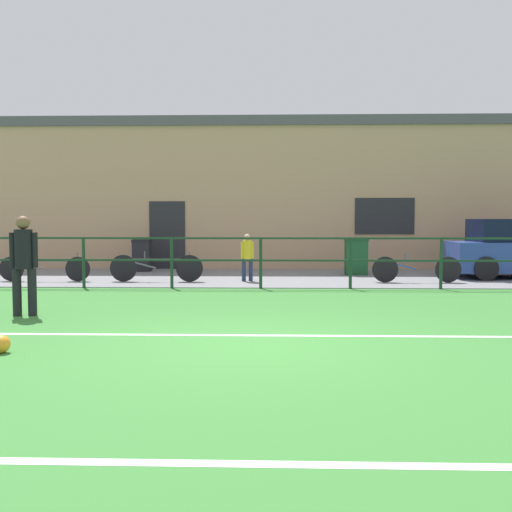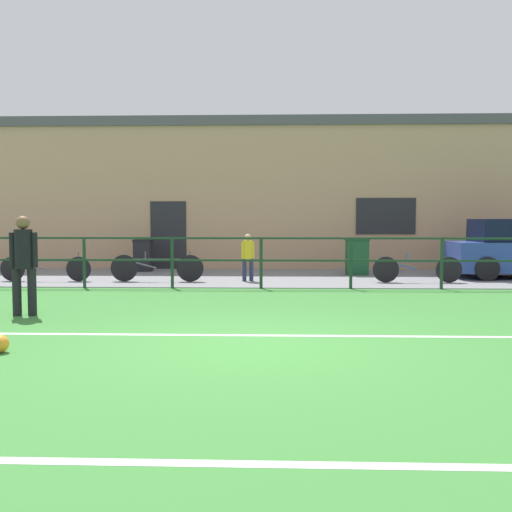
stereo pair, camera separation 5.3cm
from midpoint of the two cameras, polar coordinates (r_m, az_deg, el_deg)
The scene contains 14 objects.
ground at distance 7.42m, azimuth -0.57°, elevation -8.69°, with size 60.00×44.00×0.04m, color #387A33.
field_line_touchline at distance 8.01m, azimuth -0.37°, elevation -7.61°, with size 36.00×0.11×0.00m, color white.
field_line_hash at distance 4.00m, azimuth -3.03°, elevation -19.25°, with size 36.00×0.11×0.00m, color white.
pavement_strip at distance 15.82m, azimuth 0.83°, elevation -2.05°, with size 48.00×5.00×0.02m, color slate.
perimeter_fence at distance 13.27m, azimuth 0.60°, elevation 0.07°, with size 36.07×0.07×1.15m.
clubhouse_facade at distance 19.46m, azimuth 1.07°, elevation 5.93°, with size 28.00×2.56×4.71m.
player_goalkeeper at distance 10.23m, azimuth -21.24°, elevation -0.28°, with size 0.44×0.28×1.61m.
soccer_ball_match at distance 7.58m, azimuth -23.17°, elevation -7.75°, with size 0.21×0.21×0.21m, color orange.
spectator_child at distance 14.66m, azimuth -0.68°, elevation 0.15°, with size 0.31×0.20×1.17m.
bicycle_parked_0 at distance 14.78m, azimuth -9.39°, elevation -1.11°, with size 2.29×0.04×0.75m.
bicycle_parked_1 at distance 14.89m, azimuth 15.28°, elevation -1.21°, with size 2.14×0.04×0.73m.
bicycle_parked_2 at distance 15.57m, azimuth -19.45°, elevation -1.11°, with size 2.27×0.04×0.71m.
trash_bin_0 at distance 17.80m, azimuth -10.69°, elevation 0.08°, with size 0.53×0.45×0.94m.
trash_bin_1 at distance 16.61m, azimuth 9.75°, elevation -0.02°, with size 0.62×0.53×1.02m.
Camera 2 is at (0.36, -7.24, 1.55)m, focal length 41.73 mm.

